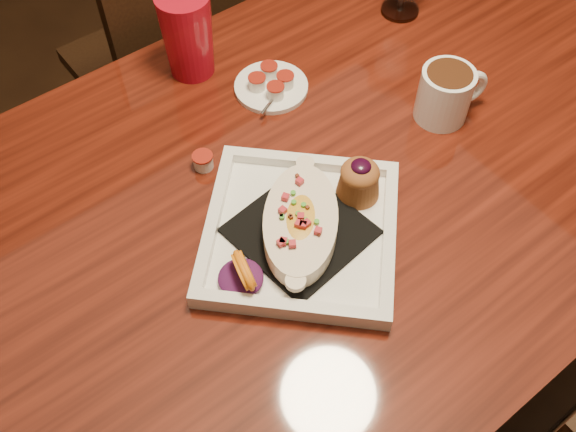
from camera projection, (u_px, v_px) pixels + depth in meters
floor at (336, 340)px, 1.68m from camera, size 7.00×7.00×0.00m
table at (358, 186)px, 1.15m from camera, size 1.50×0.90×0.75m
chair_far at (182, 62)px, 1.56m from camera, size 0.42×0.42×0.93m
plate at (306, 223)px, 0.95m from camera, size 0.40×0.40×0.08m
coffee_mug at (447, 92)px, 1.08m from camera, size 0.13×0.09×0.10m
saucer at (272, 86)px, 1.14m from camera, size 0.13×0.13×0.09m
creamer_loose at (203, 161)px, 1.04m from camera, size 0.03×0.03×0.03m
red_tumbler at (188, 35)px, 1.12m from camera, size 0.09×0.09×0.16m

